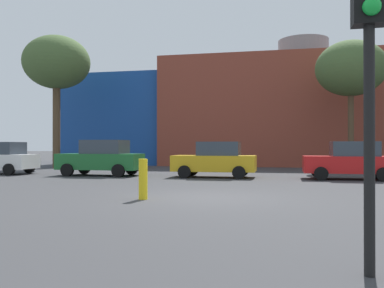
{
  "coord_description": "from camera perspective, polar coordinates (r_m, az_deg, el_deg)",
  "views": [
    {
      "loc": [
        2.08,
        -11.61,
        1.45
      ],
      "look_at": [
        -2.11,
        7.94,
        1.56
      ],
      "focal_mm": 38.91,
      "sensor_mm": 36.0,
      "label": 1
    }
  ],
  "objects": [
    {
      "name": "traffic_light_near_right",
      "position": [
        5.17,
        23.16,
        13.98
      ],
      "size": [
        0.36,
        0.36,
        3.7
      ],
      "rotation": [
        0.0,
        0.0,
        -1.56
      ],
      "color": "black",
      "rests_on": "ground_plane"
    },
    {
      "name": "bare_tree_0",
      "position": [
        26.3,
        20.93,
        9.59
      ],
      "size": [
        4.04,
        4.04,
        7.61
      ],
      "color": "brown",
      "rests_on": "ground_plane"
    },
    {
      "name": "parked_car_3",
      "position": [
        19.34,
        20.86,
        -2.14
      ],
      "size": [
        3.82,
        1.88,
        1.66
      ],
      "rotation": [
        0.0,
        0.0,
        3.14
      ],
      "color": "red",
      "rests_on": "ground_plane"
    },
    {
      "name": "building_backdrop",
      "position": [
        35.01,
        15.01,
        3.72
      ],
      "size": [
        37.7,
        11.71,
        10.05
      ],
      "color": "brown",
      "rests_on": "ground_plane"
    },
    {
      "name": "parked_car_2",
      "position": [
        19.35,
        3.24,
        -2.16
      ],
      "size": [
        3.82,
        1.88,
        1.66
      ],
      "rotation": [
        0.0,
        0.0,
        3.14
      ],
      "color": "gold",
      "rests_on": "ground_plane"
    },
    {
      "name": "bare_tree_1",
      "position": [
        29.54,
        -18.07,
        10.44
      ],
      "size": [
        4.39,
        4.39,
        8.79
      ],
      "color": "brown",
      "rests_on": "ground_plane"
    },
    {
      "name": "parked_car_1",
      "position": [
        20.98,
        -12.29,
        -1.87
      ],
      "size": [
        4.05,
        1.99,
        1.76
      ],
      "rotation": [
        0.0,
        0.0,
        3.14
      ],
      "color": "#1E662D",
      "rests_on": "ground_plane"
    },
    {
      "name": "ground_plane",
      "position": [
        11.88,
        1.95,
        -7.31
      ],
      "size": [
        200.0,
        200.0,
        0.0
      ],
      "primitive_type": "plane",
      "color": "#38383A"
    },
    {
      "name": "bollard_yellow_0",
      "position": [
        11.42,
        -6.72,
        -4.8
      ],
      "size": [
        0.24,
        0.24,
        1.1
      ],
      "primitive_type": "cylinder",
      "color": "yellow",
      "rests_on": "ground_plane"
    }
  ]
}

